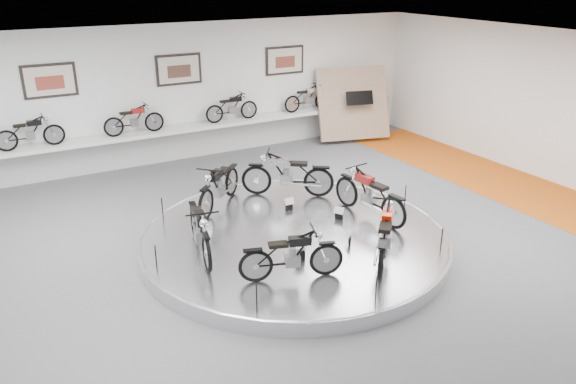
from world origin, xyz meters
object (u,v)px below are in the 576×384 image
bike_a (287,174)px  bike_b (219,185)px  bike_c (200,229)px  bike_f (370,194)px  display_platform (294,239)px  shelf (186,129)px  bike_e (386,234)px  bike_d (291,255)px

bike_a → bike_b: bearing=29.7°
bike_c → bike_f: 3.86m
display_platform → bike_a: (0.89, 1.87, 0.71)m
bike_f → bike_a: bearing=18.6°
display_platform → bike_c: (-2.01, 0.10, 0.67)m
shelf → bike_e: bike_e is taller
bike_a → bike_c: 3.41m
display_platform → shelf: 6.46m
shelf → bike_c: 6.61m
bike_d → bike_f: size_ratio=0.87×
display_platform → bike_f: size_ratio=3.48×
bike_b → bike_e: (1.71, -3.86, 0.00)m
display_platform → bike_e: size_ratio=3.51×
shelf → bike_a: 4.62m
bike_c → display_platform: bearing=98.6°
bike_c → bike_f: size_ratio=0.97×
shelf → bike_a: bearing=-78.8°
display_platform → bike_c: bearing=177.0°
display_platform → bike_c: size_ratio=3.59×
bike_a → bike_c: bike_a is taller
bike_d → bike_f: bike_f is taller
shelf → bike_c: bearing=-107.7°
shelf → bike_c: (-2.01, -6.30, -0.18)m
bike_c → bike_f: (3.86, -0.20, 0.02)m
bike_b → bike_c: (-1.21, -1.93, -0.01)m
display_platform → shelf: bearing=90.0°
bike_c → bike_f: bearing=98.6°
bike_b → bike_c: 2.28m
bike_a → bike_b: size_ratio=1.03×
bike_e → bike_c: bearing=100.1°
bike_e → bike_f: bearing=15.0°
bike_b → bike_f: bearing=97.7°
shelf → bike_b: (-0.80, -4.37, -0.16)m
shelf → bike_b: bike_b is taller
bike_d → bike_e: bike_e is taller
bike_b → bike_d: bike_b is taller
bike_c → bike_e: bike_e is taller
shelf → bike_b: 4.44m
bike_a → bike_e: bike_a is taller
bike_f → shelf: bearing=8.8°
bike_a → bike_e: 3.70m
display_platform → bike_d: bike_d is taller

